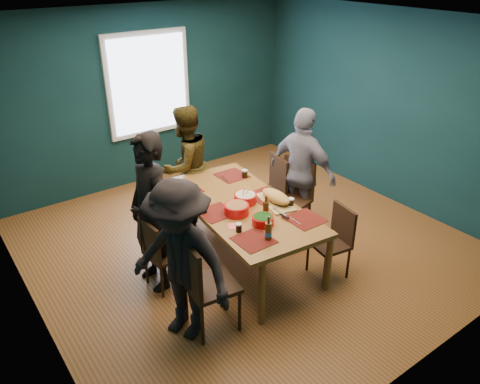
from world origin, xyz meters
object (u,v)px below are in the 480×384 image
Objects in this scene: chair_left_mid at (159,250)px; bowl_herbs at (263,220)px; chair_right_far at (271,186)px; chair_right_near at (336,236)px; person_back at (186,166)px; bowl_dumpling at (245,198)px; person_far_left at (151,213)px; cutting_board at (276,198)px; dining_table at (241,210)px; chair_left_far at (157,224)px; person_right at (302,172)px; person_near_left at (180,262)px; chair_left_near at (202,280)px; chair_right_mid at (294,192)px; bowl_salad at (237,209)px.

bowl_herbs is at bearing -38.12° from chair_left_mid.
chair_right_near is (-0.13, -1.29, -0.07)m from chair_right_far.
bowl_dumpling is (0.05, -1.25, 0.04)m from person_back.
cutting_board is (1.32, -0.47, -0.03)m from person_far_left.
chair_right_far is at bearing 31.92° from bowl_dumpling.
chair_right_near reaches higher than dining_table.
chair_left_far reaches higher than chair_right_near.
chair_right_far is at bearing 35.92° from dining_table.
chair_right_near is 0.51× the size of person_right.
chair_right_near is 0.51× the size of person_near_left.
chair_right_far is 1.40m from bowl_herbs.
person_back is at bearing 44.59° from chair_left_mid.
person_near_left is 2.41× the size of cutting_board.
chair_left_near is 3.95× the size of bowl_dumpling.
dining_table is at bearing 42.90° from chair_left_near.
person_back reaches higher than dining_table.
chair_left_far is at bearing 139.62° from person_near_left.
chair_left_near reaches higher than chair_left_mid.
chair_left_near is 1.01× the size of chair_right_mid.
bowl_salad reaches higher than chair_left_mid.
person_back is 0.99× the size of person_near_left.
bowl_dumpling reaches higher than chair_left_far.
cutting_board is (0.41, 0.28, 0.01)m from bowl_herbs.
dining_table is 1.33× the size of person_near_left.
chair_left_mid is 0.53× the size of person_back.
person_near_left is at bearing -154.67° from bowl_salad.
person_far_left is at bearing -161.47° from chair_right_far.
person_right is at bearing 78.51° from chair_right_near.
chair_right_mid reaches higher than bowl_herbs.
person_far_left is 1.18m from bowl_herbs.
bowl_herbs is at bearing 48.80° from person_far_left.
dining_table is 2.38× the size of chair_left_far.
bowl_dumpling is at bearing 88.59° from person_right.
bowl_dumpling is at bearing -34.47° from chair_left_far.
chair_left_near reaches higher than chair_right_mid.
person_back reaches higher than bowl_herbs.
chair_right_far is 0.54× the size of person_far_left.
dining_table is 1.23× the size of person_far_left.
person_far_left reaches higher than chair_left_far.
chair_left_mid is at bearing 100.22° from chair_left_near.
person_right reaches higher than chair_left_near.
chair_left_near reaches higher than cutting_board.
person_back is (1.00, 1.11, 0.31)m from chair_left_mid.
bowl_salad is at bearing -49.97° from chair_left_far.
chair_right_mid is 1.19× the size of chair_right_near.
chair_right_mid reaches higher than bowl_salad.
chair_right_mid is 3.66× the size of bowl_salad.
chair_right_near is 2.06m from person_far_left.
chair_left_far is 0.47m from chair_left_mid.
person_right is (0.14, 0.01, 0.25)m from chair_right_mid.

